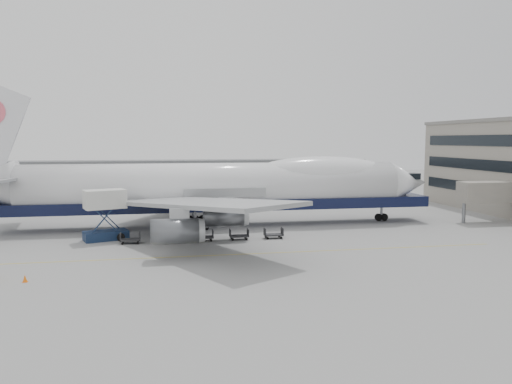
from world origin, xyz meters
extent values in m
plane|color=gray|center=(0.00, 0.00, 0.00)|extent=(260.00, 260.00, 0.00)
cube|color=gold|center=(0.00, -6.00, 0.01)|extent=(60.00, 0.15, 0.01)
cube|color=gray|center=(40.00, 8.00, 4.50)|extent=(9.00, 3.00, 3.00)
cylinder|color=slate|center=(36.00, 8.00, 1.50)|extent=(0.50, 0.50, 3.00)
cube|color=slate|center=(-10.00, 70.00, 3.50)|extent=(110.00, 8.00, 7.00)
cylinder|color=white|center=(0.00, 12.00, 5.70)|extent=(52.00, 6.40, 6.40)
cube|color=black|center=(1.00, 12.00, 3.14)|extent=(60.00, 5.76, 1.50)
cone|color=white|center=(29.00, 12.00, 5.70)|extent=(6.00, 6.40, 6.40)
ellipsoid|color=white|center=(15.60, 12.00, 7.46)|extent=(20.67, 5.78, 4.56)
cube|color=#9EA0A3|center=(-3.00, -2.28, 5.10)|extent=(20.35, 26.74, 2.26)
cube|color=#9EA0A3|center=(-3.00, 26.28, 5.10)|extent=(20.35, 26.74, 2.26)
cylinder|color=#595B60|center=(-6.00, 31.00, 2.90)|extent=(4.80, 2.60, 2.60)
cylinder|color=#595B60|center=(0.00, 22.00, 2.90)|extent=(4.80, 2.60, 2.60)
cylinder|color=#595B60|center=(0.00, 2.00, 2.90)|extent=(4.80, 2.60, 2.60)
cylinder|color=#595B60|center=(-6.00, -7.00, 2.90)|extent=(4.80, 2.60, 2.60)
cylinder|color=slate|center=(25.00, 12.00, 1.25)|extent=(0.36, 0.36, 2.50)
cylinder|color=black|center=(25.00, 12.00, 0.55)|extent=(1.10, 0.45, 1.10)
cylinder|color=slate|center=(-3.00, 9.00, 1.25)|extent=(0.36, 0.36, 2.50)
cylinder|color=black|center=(-3.00, 9.00, 0.55)|extent=(1.10, 0.45, 1.10)
cylinder|color=slate|center=(-3.00, 15.00, 1.25)|extent=(0.36, 0.36, 2.50)
cylinder|color=black|center=(-3.00, 15.00, 0.55)|extent=(1.10, 0.45, 1.10)
cube|color=#182948|center=(-14.08, 4.50, 0.57)|extent=(5.66, 4.01, 1.13)
cube|color=silver|center=(-14.08, 4.50, 5.00)|extent=(5.34, 4.07, 2.26)
cube|color=#182948|center=(-14.08, 3.37, 2.80)|extent=(3.50, 1.31, 4.05)
cube|color=#182948|center=(-14.08, 5.63, 2.80)|extent=(3.50, 1.31, 4.05)
cube|color=slate|center=(-14.08, 6.14, 5.00)|extent=(2.73, 1.97, 0.15)
cylinder|color=black|center=(-15.93, 3.47, 0.46)|extent=(0.92, 0.36, 0.92)
cylinder|color=black|center=(-15.93, 5.53, 0.46)|extent=(0.92, 0.36, 0.92)
cylinder|color=black|center=(-12.23, 3.47, 0.46)|extent=(0.92, 0.36, 0.92)
cylinder|color=black|center=(-12.23, 5.53, 0.46)|extent=(0.92, 0.36, 0.92)
cone|color=orange|center=(-18.83, -12.96, 0.32)|extent=(0.41, 0.41, 0.63)
cube|color=orange|center=(-18.83, -12.96, 0.02)|extent=(0.43, 0.43, 0.03)
cube|color=#2D2D30|center=(-11.03, 1.80, 0.45)|extent=(2.30, 1.35, 0.18)
cube|color=#2D2D30|center=(-12.13, 1.80, 0.85)|extent=(0.08, 1.35, 0.90)
cube|color=#2D2D30|center=(-9.93, 1.80, 0.85)|extent=(0.08, 1.35, 0.90)
cylinder|color=black|center=(-11.88, 1.25, 0.15)|extent=(0.30, 0.12, 0.30)
cylinder|color=black|center=(-11.88, 2.35, 0.15)|extent=(0.30, 0.12, 0.30)
cylinder|color=black|center=(-10.18, 1.25, 0.15)|extent=(0.30, 0.12, 0.30)
cylinder|color=black|center=(-10.18, 2.35, 0.15)|extent=(0.30, 0.12, 0.30)
cube|color=#2D2D30|center=(-6.73, 1.80, 0.45)|extent=(2.30, 1.35, 0.18)
cube|color=#2D2D30|center=(-7.83, 1.80, 0.85)|extent=(0.08, 1.35, 0.90)
cube|color=#2D2D30|center=(-5.63, 1.80, 0.85)|extent=(0.08, 1.35, 0.90)
cylinder|color=black|center=(-7.58, 1.25, 0.15)|extent=(0.30, 0.12, 0.30)
cylinder|color=black|center=(-7.58, 2.35, 0.15)|extent=(0.30, 0.12, 0.30)
cylinder|color=black|center=(-5.88, 1.25, 0.15)|extent=(0.30, 0.12, 0.30)
cylinder|color=black|center=(-5.88, 2.35, 0.15)|extent=(0.30, 0.12, 0.30)
cube|color=#2D2D30|center=(-2.42, 1.80, 0.45)|extent=(2.30, 1.35, 0.18)
cube|color=#2D2D30|center=(-3.52, 1.80, 0.85)|extent=(0.08, 1.35, 0.90)
cube|color=#2D2D30|center=(-1.32, 1.80, 0.85)|extent=(0.08, 1.35, 0.90)
cylinder|color=black|center=(-3.27, 1.25, 0.15)|extent=(0.30, 0.12, 0.30)
cylinder|color=black|center=(-3.27, 2.35, 0.15)|extent=(0.30, 0.12, 0.30)
cylinder|color=black|center=(-1.57, 1.25, 0.15)|extent=(0.30, 0.12, 0.30)
cylinder|color=black|center=(-1.57, 2.35, 0.15)|extent=(0.30, 0.12, 0.30)
cube|color=#2D2D30|center=(1.88, 1.80, 0.45)|extent=(2.30, 1.35, 0.18)
cube|color=#2D2D30|center=(0.78, 1.80, 0.85)|extent=(0.08, 1.35, 0.90)
cube|color=#2D2D30|center=(2.98, 1.80, 0.85)|extent=(0.08, 1.35, 0.90)
cylinder|color=black|center=(1.03, 1.25, 0.15)|extent=(0.30, 0.12, 0.30)
cylinder|color=black|center=(1.03, 2.35, 0.15)|extent=(0.30, 0.12, 0.30)
cylinder|color=black|center=(2.73, 1.25, 0.15)|extent=(0.30, 0.12, 0.30)
cylinder|color=black|center=(2.73, 2.35, 0.15)|extent=(0.30, 0.12, 0.30)
cube|color=#2D2D30|center=(6.18, 1.80, 0.45)|extent=(2.30, 1.35, 0.18)
cube|color=#2D2D30|center=(5.08, 1.80, 0.85)|extent=(0.08, 1.35, 0.90)
cube|color=#2D2D30|center=(7.28, 1.80, 0.85)|extent=(0.08, 1.35, 0.90)
cylinder|color=black|center=(5.33, 1.25, 0.15)|extent=(0.30, 0.12, 0.30)
cylinder|color=black|center=(5.33, 2.35, 0.15)|extent=(0.30, 0.12, 0.30)
cylinder|color=black|center=(7.03, 1.25, 0.15)|extent=(0.30, 0.12, 0.30)
cylinder|color=black|center=(7.03, 2.35, 0.15)|extent=(0.30, 0.12, 0.30)
camera|label=1|loc=(-6.84, -57.46, 12.13)|focal=35.00mm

